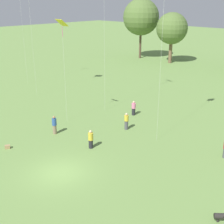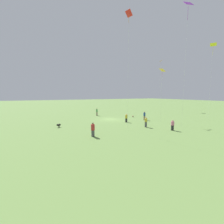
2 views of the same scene
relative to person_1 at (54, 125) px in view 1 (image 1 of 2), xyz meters
The scene contains 10 objects.
ground_plane 7.25m from the person_1, 33.65° to the right, with size 240.00×240.00×0.00m, color #6B8E47.
tree_0 42.19m from the person_1, 117.74° to the left, with size 7.41×7.41×12.14m.
tree_1 38.84m from the person_1, 107.61° to the left, with size 6.00×6.00×9.65m.
person_1 is the anchor object (origin of this frame).
person_2 6.88m from the person_1, 52.50° to the left, with size 0.43×0.43×1.69m.
person_3 9.26m from the person_1, 76.76° to the left, with size 0.63×0.63×1.60m.
person_4 4.67m from the person_1, ahead, with size 0.45×0.45×1.64m.
kite_4 9.33m from the person_1, 121.11° to the left, with size 1.04×0.83×10.24m.
dog_0 16.94m from the person_1, ahead, with size 0.70×0.65×0.58m.
picnic_bag_0 4.74m from the person_1, 94.84° to the right, with size 0.46×0.51×0.31m.
Camera 1 is at (16.56, -11.81, 12.04)m, focal length 50.00 mm.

